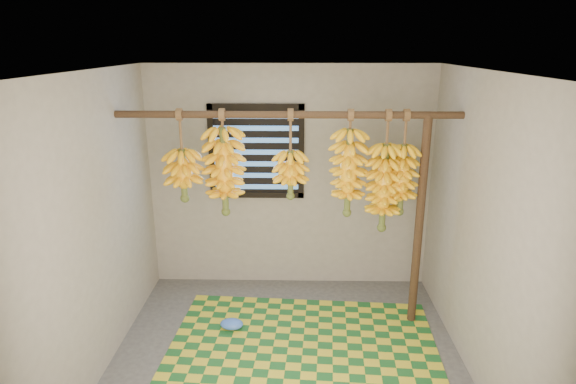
{
  "coord_description": "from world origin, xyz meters",
  "views": [
    {
      "loc": [
        0.08,
        -3.44,
        2.59
      ],
      "look_at": [
        0.0,
        0.55,
        1.35
      ],
      "focal_mm": 30.0,
      "sensor_mm": 36.0,
      "label": 1
    }
  ],
  "objects_px": {
    "woven_mat": "(302,356)",
    "banana_bunch_b": "(224,172)",
    "plastic_bag": "(232,324)",
    "banana_bunch_e": "(384,188)",
    "support_post": "(419,224)",
    "banana_bunch_a": "(183,175)",
    "banana_bunch_d": "(348,173)",
    "banana_bunch_c": "(291,174)",
    "banana_bunch_f": "(402,180)"
  },
  "relations": [
    {
      "from": "banana_bunch_e",
      "to": "banana_bunch_f",
      "type": "xyz_separation_m",
      "value": [
        0.15,
        0.0,
        0.08
      ]
    },
    {
      "from": "woven_mat",
      "to": "banana_bunch_a",
      "type": "distance_m",
      "value": 1.9
    },
    {
      "from": "banana_bunch_c",
      "to": "banana_bunch_e",
      "type": "relative_size",
      "value": 0.73
    },
    {
      "from": "banana_bunch_c",
      "to": "support_post",
      "type": "bearing_deg",
      "value": 0.0
    },
    {
      "from": "woven_mat",
      "to": "banana_bunch_e",
      "type": "height_order",
      "value": "banana_bunch_e"
    },
    {
      "from": "banana_bunch_b",
      "to": "banana_bunch_f",
      "type": "bearing_deg",
      "value": 0.0
    },
    {
      "from": "woven_mat",
      "to": "plastic_bag",
      "type": "bearing_deg",
      "value": 148.8
    },
    {
      "from": "banana_bunch_c",
      "to": "banana_bunch_f",
      "type": "relative_size",
      "value": 0.85
    },
    {
      "from": "banana_bunch_b",
      "to": "banana_bunch_c",
      "type": "distance_m",
      "value": 0.59
    },
    {
      "from": "support_post",
      "to": "banana_bunch_d",
      "type": "xyz_separation_m",
      "value": [
        -0.67,
        0.0,
        0.49
      ]
    },
    {
      "from": "woven_mat",
      "to": "banana_bunch_c",
      "type": "relative_size",
      "value": 2.94
    },
    {
      "from": "plastic_bag",
      "to": "banana_bunch_e",
      "type": "height_order",
      "value": "banana_bunch_e"
    },
    {
      "from": "banana_bunch_c",
      "to": "banana_bunch_f",
      "type": "xyz_separation_m",
      "value": [
        0.99,
        0.0,
        -0.04
      ]
    },
    {
      "from": "banana_bunch_d",
      "to": "banana_bunch_f",
      "type": "height_order",
      "value": "same"
    },
    {
      "from": "support_post",
      "to": "banana_bunch_d",
      "type": "bearing_deg",
      "value": 180.0
    },
    {
      "from": "support_post",
      "to": "banana_bunch_c",
      "type": "height_order",
      "value": "banana_bunch_c"
    },
    {
      "from": "banana_bunch_c",
      "to": "banana_bunch_f",
      "type": "distance_m",
      "value": 0.99
    },
    {
      "from": "woven_mat",
      "to": "banana_bunch_b",
      "type": "xyz_separation_m",
      "value": [
        -0.7,
        0.59,
        1.49
      ]
    },
    {
      "from": "banana_bunch_b",
      "to": "support_post",
      "type": "bearing_deg",
      "value": 0.0
    },
    {
      "from": "plastic_bag",
      "to": "banana_bunch_a",
      "type": "relative_size",
      "value": 0.27
    },
    {
      "from": "support_post",
      "to": "plastic_bag",
      "type": "relative_size",
      "value": 9.04
    },
    {
      "from": "banana_bunch_a",
      "to": "banana_bunch_b",
      "type": "xyz_separation_m",
      "value": [
        0.37,
        0.0,
        0.03
      ]
    },
    {
      "from": "banana_bunch_a",
      "to": "banana_bunch_d",
      "type": "distance_m",
      "value": 1.48
    },
    {
      "from": "support_post",
      "to": "banana_bunch_f",
      "type": "height_order",
      "value": "banana_bunch_f"
    },
    {
      "from": "banana_bunch_c",
      "to": "banana_bunch_b",
      "type": "bearing_deg",
      "value": 180.0
    },
    {
      "from": "banana_bunch_e",
      "to": "support_post",
      "type": "bearing_deg",
      "value": -0.0
    },
    {
      "from": "woven_mat",
      "to": "banana_bunch_f",
      "type": "relative_size",
      "value": 2.5
    },
    {
      "from": "support_post",
      "to": "banana_bunch_a",
      "type": "height_order",
      "value": "banana_bunch_a"
    },
    {
      "from": "banana_bunch_a",
      "to": "banana_bunch_e",
      "type": "bearing_deg",
      "value": 0.0
    },
    {
      "from": "banana_bunch_e",
      "to": "banana_bunch_c",
      "type": "bearing_deg",
      "value": -180.0
    },
    {
      "from": "support_post",
      "to": "woven_mat",
      "type": "bearing_deg",
      "value": -150.95
    },
    {
      "from": "support_post",
      "to": "banana_bunch_d",
      "type": "height_order",
      "value": "banana_bunch_d"
    },
    {
      "from": "banana_bunch_b",
      "to": "plastic_bag",
      "type": "bearing_deg",
      "value": -77.62
    },
    {
      "from": "woven_mat",
      "to": "banana_bunch_e",
      "type": "bearing_deg",
      "value": 39.23
    },
    {
      "from": "plastic_bag",
      "to": "banana_bunch_c",
      "type": "xyz_separation_m",
      "value": [
        0.55,
        0.19,
        1.41
      ]
    },
    {
      "from": "plastic_bag",
      "to": "banana_bunch_e",
      "type": "xyz_separation_m",
      "value": [
        1.39,
        0.19,
        1.29
      ]
    },
    {
      "from": "banana_bunch_e",
      "to": "banana_bunch_f",
      "type": "distance_m",
      "value": 0.17
    },
    {
      "from": "banana_bunch_b",
      "to": "woven_mat",
      "type": "bearing_deg",
      "value": -40.13
    },
    {
      "from": "plastic_bag",
      "to": "banana_bunch_d",
      "type": "relative_size",
      "value": 0.23
    },
    {
      "from": "woven_mat",
      "to": "banana_bunch_b",
      "type": "height_order",
      "value": "banana_bunch_b"
    },
    {
      "from": "support_post",
      "to": "banana_bunch_c",
      "type": "relative_size",
      "value": 2.49
    },
    {
      "from": "support_post",
      "to": "banana_bunch_f",
      "type": "xyz_separation_m",
      "value": [
        -0.19,
        0.0,
        0.43
      ]
    },
    {
      "from": "woven_mat",
      "to": "banana_bunch_f",
      "type": "xyz_separation_m",
      "value": [
        0.88,
        0.59,
        1.42
      ]
    },
    {
      "from": "banana_bunch_c",
      "to": "banana_bunch_e",
      "type": "bearing_deg",
      "value": 0.0
    },
    {
      "from": "banana_bunch_d",
      "to": "banana_bunch_b",
      "type": "bearing_deg",
      "value": 180.0
    },
    {
      "from": "banana_bunch_e",
      "to": "banana_bunch_a",
      "type": "bearing_deg",
      "value": -180.0
    },
    {
      "from": "support_post",
      "to": "plastic_bag",
      "type": "height_order",
      "value": "support_post"
    },
    {
      "from": "plastic_bag",
      "to": "banana_bunch_b",
      "type": "bearing_deg",
      "value": 102.38
    },
    {
      "from": "plastic_bag",
      "to": "banana_bunch_c",
      "type": "distance_m",
      "value": 1.53
    },
    {
      "from": "banana_bunch_a",
      "to": "banana_bunch_c",
      "type": "relative_size",
      "value": 1.03
    }
  ]
}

